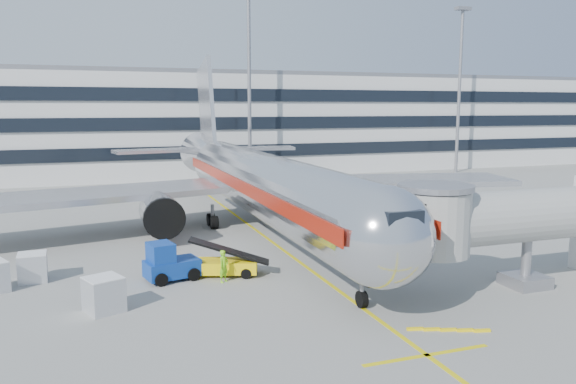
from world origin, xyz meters
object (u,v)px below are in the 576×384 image
object	(u,v)px
baggage_tug	(169,264)
ramp_worker	(224,266)
main_jet	(255,180)
belt_loader	(219,265)
cargo_container_front	(104,294)
cargo_container_left	(33,267)

from	to	relation	value
baggage_tug	ramp_worker	xyz separation A→B (m)	(3.03, -1.45, -0.05)
baggage_tug	main_jet	bearing A→B (deg)	53.06
main_jet	belt_loader	xyz separation A→B (m)	(-5.72, -11.69, -3.57)
main_jet	ramp_worker	distance (m)	14.71
main_jet	cargo_container_front	size ratio (longest dim) A/B	23.23
cargo_container_left	cargo_container_front	xyz separation A→B (m)	(3.86, -6.66, 0.04)
belt_loader	cargo_container_front	world-z (taller)	belt_loader
cargo_container_left	belt_loader	bearing A→B (deg)	-13.16
belt_loader	ramp_worker	xyz separation A→B (m)	(-0.04, -1.45, 0.30)
cargo_container_front	ramp_worker	size ratio (longest dim) A/B	1.13
belt_loader	cargo_container_left	xyz separation A→B (m)	(-10.73, 2.51, 0.19)
cargo_container_left	ramp_worker	xyz separation A→B (m)	(10.69, -3.96, 0.11)
main_jet	cargo_container_front	xyz separation A→B (m)	(-12.59, -15.84, -3.33)
main_jet	belt_loader	bearing A→B (deg)	-116.10
baggage_tug	cargo_container_front	distance (m)	5.63
belt_loader	ramp_worker	size ratio (longest dim) A/B	2.59
baggage_tug	cargo_container_front	bearing A→B (deg)	-132.46
belt_loader	cargo_container_front	distance (m)	8.03
main_jet	belt_loader	world-z (taller)	main_jet
cargo_container_left	baggage_tug	bearing A→B (deg)	-18.14
cargo_container_front	cargo_container_left	bearing A→B (deg)	120.10
main_jet	cargo_container_front	distance (m)	20.51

